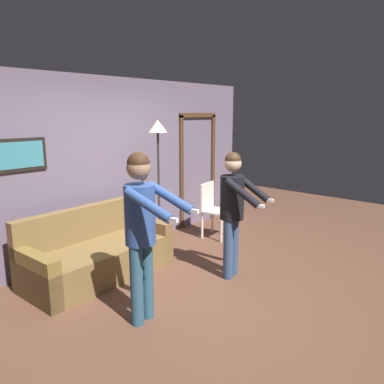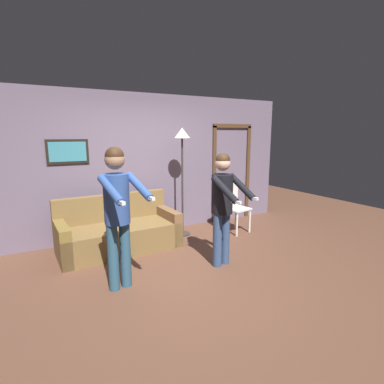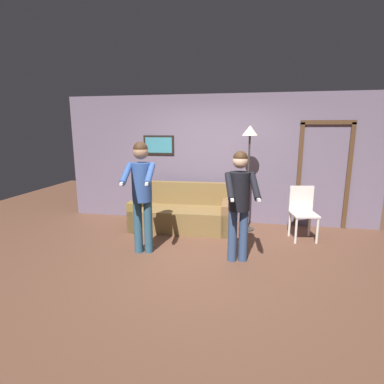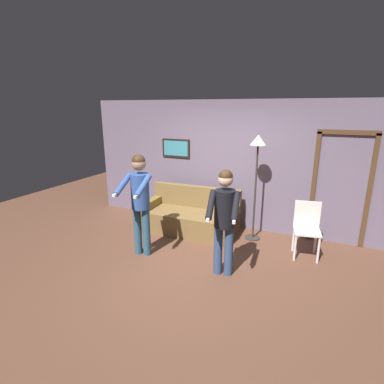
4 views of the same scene
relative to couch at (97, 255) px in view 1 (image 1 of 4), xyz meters
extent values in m
plane|color=brown|center=(0.60, -1.27, -0.28)|extent=(12.00, 12.00, 0.00)
cube|color=slate|center=(0.60, 0.63, 1.02)|extent=(6.40, 0.06, 2.60)
cube|color=black|center=(-0.62, 0.59, 1.31)|extent=(0.65, 0.02, 0.40)
cube|color=teal|center=(-0.62, 0.58, 1.31)|extent=(0.57, 0.01, 0.32)
cube|color=#4C331E|center=(2.23, 0.58, 0.74)|extent=(0.08, 0.04, 2.04)
cube|color=#4C331E|center=(3.13, 0.58, 0.74)|extent=(0.08, 0.04, 2.04)
cube|color=#4C331E|center=(2.68, 0.58, 1.76)|extent=(0.98, 0.04, 0.08)
cube|color=brown|center=(0.00, -0.04, -0.07)|extent=(1.93, 0.92, 0.42)
cube|color=brown|center=(-0.01, 0.31, 0.37)|extent=(1.90, 0.21, 0.45)
cube|color=brown|center=(-0.87, -0.08, 0.01)|extent=(0.19, 0.86, 0.58)
cube|color=brown|center=(0.87, -0.01, 0.01)|extent=(0.19, 0.86, 0.58)
cylinder|color=#332D28|center=(1.25, 0.15, -0.27)|extent=(0.28, 0.28, 0.02)
cylinder|color=#332D28|center=(1.25, 0.15, 0.64)|extent=(0.04, 0.04, 1.78)
cone|color=#F9EAB7|center=(1.25, 0.15, 1.61)|extent=(0.28, 0.28, 0.18)
cylinder|color=#2B5169|center=(-0.41, -1.27, 0.14)|extent=(0.13, 0.13, 0.83)
cylinder|color=#2B5169|center=(-0.25, -1.25, 0.14)|extent=(0.13, 0.13, 0.83)
cylinder|color=#2D4C8C|center=(-0.33, -1.26, 0.85)|extent=(0.30, 0.30, 0.59)
sphere|color=#9E7556|center=(-0.33, -1.26, 1.31)|extent=(0.23, 0.23, 0.23)
sphere|color=#382314|center=(-0.33, -1.26, 1.35)|extent=(0.22, 0.22, 0.22)
cylinder|color=#2D4C8C|center=(-0.46, -1.53, 1.01)|extent=(0.17, 0.52, 0.28)
cube|color=white|center=(-0.42, -1.76, 0.92)|extent=(0.06, 0.15, 0.04)
cylinder|color=#2D4C8C|center=(-0.13, -1.47, 1.01)|extent=(0.17, 0.52, 0.28)
cube|color=white|center=(-0.09, -1.71, 0.92)|extent=(0.06, 0.15, 0.04)
cylinder|color=navy|center=(1.06, -1.32, 0.11)|extent=(0.13, 0.13, 0.77)
cylinder|color=navy|center=(1.21, -1.29, 0.11)|extent=(0.13, 0.13, 0.77)
cylinder|color=black|center=(1.13, -1.30, 0.77)|extent=(0.30, 0.30, 0.55)
sphere|color=#D8AD8E|center=(1.13, -1.30, 1.20)|extent=(0.21, 0.21, 0.21)
sphere|color=#382314|center=(1.13, -1.30, 1.24)|extent=(0.20, 0.20, 0.20)
cylinder|color=black|center=(1.01, -1.54, 0.88)|extent=(0.18, 0.46, 0.34)
cube|color=white|center=(1.05, -1.74, 0.75)|extent=(0.07, 0.16, 0.04)
cylinder|color=black|center=(1.34, -1.47, 0.88)|extent=(0.18, 0.46, 0.34)
cube|color=white|center=(1.38, -1.67, 0.75)|extent=(0.07, 0.16, 0.04)
cylinder|color=silver|center=(2.08, -0.43, -0.05)|extent=(0.04, 0.04, 0.45)
cylinder|color=silver|center=(2.44, -0.37, -0.05)|extent=(0.04, 0.04, 0.45)
cylinder|color=silver|center=(2.02, -0.08, -0.05)|extent=(0.04, 0.04, 0.45)
cylinder|color=silver|center=(2.38, -0.02, -0.05)|extent=(0.04, 0.04, 0.45)
cube|color=silver|center=(2.23, -0.22, 0.19)|extent=(0.49, 0.49, 0.03)
cube|color=silver|center=(2.20, -0.04, 0.43)|extent=(0.42, 0.11, 0.45)
camera|label=1|loc=(-2.61, -3.95, 1.82)|focal=35.00mm
camera|label=2|loc=(-1.21, -4.69, 1.60)|focal=28.00mm
camera|label=3|loc=(1.25, -5.51, 1.63)|focal=28.00mm
camera|label=4|loc=(2.38, -5.20, 2.18)|focal=28.00mm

